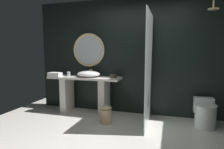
{
  "coord_description": "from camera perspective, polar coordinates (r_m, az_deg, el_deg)",
  "views": [
    {
      "loc": [
        0.74,
        -2.49,
        1.44
      ],
      "look_at": [
        -0.28,
        0.93,
        1.0
      ],
      "focal_mm": 31.16,
      "sensor_mm": 36.0,
      "label": 1
    }
  ],
  "objects": [
    {
      "name": "tumbler_cup",
      "position": [
        4.67,
        -12.6,
        0.18
      ],
      "size": [
        0.08,
        0.08,
        0.11
      ],
      "primitive_type": "cylinder",
      "color": "silver",
      "rests_on": "vanity_counter"
    },
    {
      "name": "shower_glass_panel",
      "position": [
        3.79,
        10.8,
        1.39
      ],
      "size": [
        0.02,
        1.18,
        2.16
      ],
      "primitive_type": "cube",
      "color": "silver",
      "rests_on": "ground_plane"
    },
    {
      "name": "waste_bin",
      "position": [
        3.96,
        -1.78,
        -11.59
      ],
      "size": [
        0.24,
        0.24,
        0.35
      ],
      "color": "#D6B77F",
      "rests_on": "ground_plane"
    },
    {
      "name": "round_wall_mirror",
      "position": [
        4.69,
        -6.84,
        7.14
      ],
      "size": [
        0.8,
        0.05,
        0.8
      ],
      "color": "#D6B77F"
    },
    {
      "name": "back_wall_panel",
      "position": [
        4.46,
        7.11,
        5.14
      ],
      "size": [
        4.8,
        0.1,
        2.6
      ],
      "primitive_type": "cube",
      "color": "black",
      "rests_on": "ground_plane"
    },
    {
      "name": "toilet",
      "position": [
        4.16,
        25.6,
        -10.23
      ],
      "size": [
        0.39,
        0.57,
        0.52
      ],
      "color": "white",
      "rests_on": "ground_plane"
    },
    {
      "name": "folded_hand_towel",
      "position": [
        4.69,
        -16.38,
        0.0
      ],
      "size": [
        0.29,
        0.19,
        0.09
      ],
      "primitive_type": "cube",
      "rotation": [
        0.0,
        0.0,
        -0.01
      ],
      "color": "white",
      "rests_on": "vanity_counter"
    },
    {
      "name": "vessel_sink",
      "position": [
        4.45,
        -6.91,
        0.15
      ],
      "size": [
        0.53,
        0.43,
        0.16
      ],
      "color": "white",
      "rests_on": "vanity_counter"
    },
    {
      "name": "tissue_box",
      "position": [
        4.32,
        0.4,
        -0.49
      ],
      "size": [
        0.14,
        0.12,
        0.07
      ],
      "primitive_type": "cube",
      "color": "#3D3323",
      "rests_on": "vanity_counter"
    },
    {
      "name": "rain_shower_head",
      "position": [
        4.08,
        27.59,
        17.12
      ],
      "size": [
        0.19,
        0.19,
        0.33
      ],
      "color": "#D6B77F"
    },
    {
      "name": "vanity_counter",
      "position": [
        4.57,
        -7.88,
        -4.78
      ],
      "size": [
        1.68,
        0.52,
        0.85
      ],
      "color": "silver",
      "rests_on": "ground_plane"
    }
  ]
}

